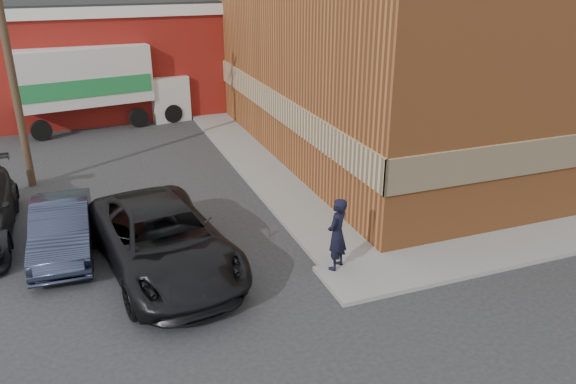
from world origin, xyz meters
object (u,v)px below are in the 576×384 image
object	(u,v)px
warehouse	(63,57)
sedan	(62,229)
utility_pole	(7,49)
box_truck	(99,80)
man	(337,234)
brick_building	(428,31)
suv_a	(163,240)

from	to	relation	value
warehouse	sedan	size ratio (longest dim) A/B	3.81
utility_pole	box_truck	world-z (taller)	utility_pole
utility_pole	box_truck	distance (m)	8.11
sedan	man	bearing A→B (deg)	-26.35
brick_building	warehouse	world-z (taller)	brick_building
man	box_truck	world-z (taller)	box_truck
brick_building	suv_a	xyz separation A→B (m)	(-12.53, -7.60, -3.83)
warehouse	sedan	bearing A→B (deg)	-91.55
warehouse	sedan	world-z (taller)	warehouse
warehouse	suv_a	size ratio (longest dim) A/B	2.67
utility_pole	man	world-z (taller)	utility_pole
utility_pole	sedan	world-z (taller)	utility_pole
suv_a	box_truck	world-z (taller)	box_truck
suv_a	box_truck	size ratio (longest dim) A/B	0.76
man	suv_a	xyz separation A→B (m)	(-4.07, 1.64, -0.23)
sedan	suv_a	xyz separation A→B (m)	(2.42, -1.94, 0.14)
warehouse	utility_pole	xyz separation A→B (m)	(-1.50, -11.00, 1.93)
brick_building	suv_a	size ratio (longest dim) A/B	2.99
sedan	box_truck	xyz separation A→B (m)	(1.90, 12.79, 1.50)
sedan	box_truck	world-z (taller)	box_truck
sedan	suv_a	size ratio (longest dim) A/B	0.70
brick_building	box_truck	size ratio (longest dim) A/B	2.28
box_truck	suv_a	bearing A→B (deg)	-97.17
utility_pole	sedan	distance (m)	7.04
brick_building	utility_pole	bearing A→B (deg)	179.98
brick_building	man	distance (m)	13.04
suv_a	warehouse	bearing A→B (deg)	87.98
warehouse	box_truck	distance (m)	4.19
brick_building	sedan	distance (m)	16.47
utility_pole	suv_a	size ratio (longest dim) A/B	1.47
utility_pole	warehouse	bearing A→B (deg)	82.23
warehouse	utility_pole	world-z (taller)	utility_pole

